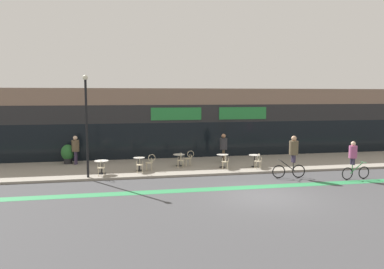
{
  "coord_description": "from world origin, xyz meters",
  "views": [
    {
      "loc": [
        -6.16,
        -14.94,
        4.37
      ],
      "look_at": [
        -1.96,
        6.46,
        2.07
      ],
      "focal_mm": 35.0,
      "sensor_mm": 36.0,
      "label": 1
    }
  ],
  "objects_px": {
    "cyclist_0": "(293,153)",
    "pedestrian_near_end": "(224,145)",
    "bistro_table_0": "(101,164)",
    "pedestrian_far_end": "(75,147)",
    "bistro_table_4": "(254,158)",
    "cafe_chair_2_side": "(189,157)",
    "cafe_chair_3_near": "(225,160)",
    "bistro_table_1": "(139,161)",
    "cafe_chair_1_side": "(150,161)",
    "cafe_chair_1_near": "(140,164)",
    "cafe_chair_4_near": "(258,160)",
    "bistro_table_3": "(222,158)",
    "planter_pot": "(68,153)",
    "cafe_chair_2_near": "(181,159)",
    "bistro_table_2": "(179,158)",
    "lamp_post": "(86,119)",
    "cyclist_1": "(354,157)",
    "cafe_chair_0_near": "(101,166)"
  },
  "relations": [
    {
      "from": "cafe_chair_3_near",
      "to": "pedestrian_near_end",
      "type": "relative_size",
      "value": 0.5
    },
    {
      "from": "cyclist_0",
      "to": "pedestrian_near_end",
      "type": "relative_size",
      "value": 1.23
    },
    {
      "from": "bistro_table_4",
      "to": "cafe_chair_2_side",
      "type": "distance_m",
      "value": 3.92
    },
    {
      "from": "bistro_table_3",
      "to": "cafe_chair_3_near",
      "type": "height_order",
      "value": "cafe_chair_3_near"
    },
    {
      "from": "cafe_chair_3_near",
      "to": "cafe_chair_4_near",
      "type": "relative_size",
      "value": 1.0
    },
    {
      "from": "cafe_chair_1_side",
      "to": "planter_pot",
      "type": "bearing_deg",
      "value": -37.09
    },
    {
      "from": "cafe_chair_1_side",
      "to": "lamp_post",
      "type": "height_order",
      "value": "lamp_post"
    },
    {
      "from": "cafe_chair_1_side",
      "to": "bistro_table_3",
      "type": "bearing_deg",
      "value": 174.92
    },
    {
      "from": "bistro_table_2",
      "to": "pedestrian_near_end",
      "type": "bearing_deg",
      "value": 12.95
    },
    {
      "from": "cafe_chair_1_side",
      "to": "cafe_chair_3_near",
      "type": "distance_m",
      "value": 4.29
    },
    {
      "from": "cafe_chair_0_near",
      "to": "planter_pot",
      "type": "distance_m",
      "value": 4.66
    },
    {
      "from": "cafe_chair_0_near",
      "to": "cafe_chair_4_near",
      "type": "relative_size",
      "value": 1.0
    },
    {
      "from": "bistro_table_1",
      "to": "planter_pot",
      "type": "bearing_deg",
      "value": 144.49
    },
    {
      "from": "cyclist_0",
      "to": "bistro_table_2",
      "type": "bearing_deg",
      "value": -29.87
    },
    {
      "from": "cafe_chair_3_near",
      "to": "bistro_table_1",
      "type": "bearing_deg",
      "value": 91.1
    },
    {
      "from": "planter_pot",
      "to": "pedestrian_far_end",
      "type": "height_order",
      "value": "pedestrian_far_end"
    },
    {
      "from": "cafe_chair_1_near",
      "to": "bistro_table_1",
      "type": "bearing_deg",
      "value": 3.32
    },
    {
      "from": "bistro_table_0",
      "to": "cafe_chair_4_near",
      "type": "bearing_deg",
      "value": -2.18
    },
    {
      "from": "pedestrian_near_end",
      "to": "pedestrian_far_end",
      "type": "distance_m",
      "value": 9.21
    },
    {
      "from": "bistro_table_3",
      "to": "cafe_chair_1_near",
      "type": "bearing_deg",
      "value": -172.47
    },
    {
      "from": "bistro_table_1",
      "to": "cafe_chair_4_near",
      "type": "distance_m",
      "value": 6.85
    },
    {
      "from": "bistro_table_3",
      "to": "lamp_post",
      "type": "xyz_separation_m",
      "value": [
        -7.59,
        -1.27,
        2.49
      ]
    },
    {
      "from": "cafe_chair_1_side",
      "to": "cafe_chair_4_near",
      "type": "distance_m",
      "value": 6.23
    },
    {
      "from": "bistro_table_0",
      "to": "pedestrian_far_end",
      "type": "bearing_deg",
      "value": 117.81
    },
    {
      "from": "bistro_table_0",
      "to": "cafe_chair_3_near",
      "type": "xyz_separation_m",
      "value": [
        6.93,
        -0.14,
        -0.0
      ]
    },
    {
      "from": "cafe_chair_1_near",
      "to": "cafe_chair_4_near",
      "type": "distance_m",
      "value": 6.81
    },
    {
      "from": "cafe_chair_1_side",
      "to": "cafe_chair_3_near",
      "type": "bearing_deg",
      "value": 166.54
    },
    {
      "from": "cafe_chair_3_near",
      "to": "cyclist_0",
      "type": "height_order",
      "value": "cyclist_0"
    },
    {
      "from": "pedestrian_near_end",
      "to": "cafe_chair_0_near",
      "type": "bearing_deg",
      "value": 35.56
    },
    {
      "from": "bistro_table_2",
      "to": "cafe_chair_0_near",
      "type": "distance_m",
      "value": 4.93
    },
    {
      "from": "cafe_chair_0_near",
      "to": "cafe_chair_2_side",
      "type": "xyz_separation_m",
      "value": [
        5.11,
        2.06,
        0.0
      ]
    },
    {
      "from": "bistro_table_1",
      "to": "lamp_post",
      "type": "xyz_separation_m",
      "value": [
        -2.71,
        -1.25,
        2.5
      ]
    },
    {
      "from": "bistro_table_0",
      "to": "cafe_chair_1_near",
      "type": "relative_size",
      "value": 0.85
    },
    {
      "from": "bistro_table_1",
      "to": "bistro_table_2",
      "type": "distance_m",
      "value": 2.62
    },
    {
      "from": "cafe_chair_3_near",
      "to": "cyclist_0",
      "type": "bearing_deg",
      "value": -119.26
    },
    {
      "from": "cafe_chair_2_side",
      "to": "cafe_chair_4_near",
      "type": "relative_size",
      "value": 1.0
    },
    {
      "from": "bistro_table_4",
      "to": "cafe_chair_1_side",
      "type": "distance_m",
      "value": 6.19
    },
    {
      "from": "pedestrian_near_end",
      "to": "pedestrian_far_end",
      "type": "bearing_deg",
      "value": 8.7
    },
    {
      "from": "bistro_table_1",
      "to": "pedestrian_far_end",
      "type": "bearing_deg",
      "value": 143.87
    },
    {
      "from": "cafe_chair_4_near",
      "to": "cyclist_0",
      "type": "distance_m",
      "value": 2.47
    },
    {
      "from": "bistro_table_4",
      "to": "cyclist_1",
      "type": "bearing_deg",
      "value": -42.46
    },
    {
      "from": "cyclist_1",
      "to": "pedestrian_near_end",
      "type": "relative_size",
      "value": 1.1
    },
    {
      "from": "cafe_chair_1_near",
      "to": "cafe_chair_2_near",
      "type": "relative_size",
      "value": 1.0
    },
    {
      "from": "bistro_table_1",
      "to": "cafe_chair_1_side",
      "type": "relative_size",
      "value": 0.83
    },
    {
      "from": "bistro_table_4",
      "to": "planter_pot",
      "type": "distance_m",
      "value": 11.5
    },
    {
      "from": "bistro_table_3",
      "to": "cyclist_0",
      "type": "xyz_separation_m",
      "value": [
        3.01,
        -2.93,
        0.66
      ]
    },
    {
      "from": "cyclist_0",
      "to": "pedestrian_near_end",
      "type": "bearing_deg",
      "value": -55.97
    },
    {
      "from": "cafe_chair_3_near",
      "to": "pedestrian_far_end",
      "type": "distance_m",
      "value": 9.25
    },
    {
      "from": "cafe_chair_0_near",
      "to": "cafe_chair_2_near",
      "type": "distance_m",
      "value": 4.71
    },
    {
      "from": "bistro_table_3",
      "to": "pedestrian_near_end",
      "type": "distance_m",
      "value": 1.79
    }
  ]
}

